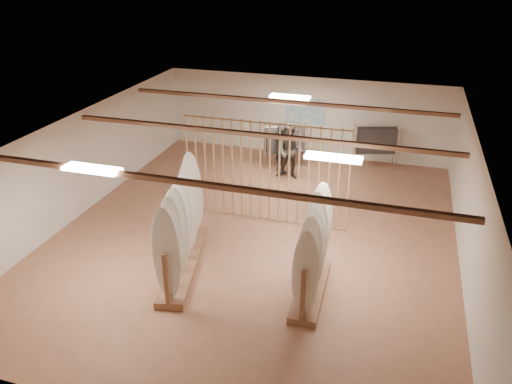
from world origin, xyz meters
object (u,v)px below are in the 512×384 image
(rack_left, at_px, (182,238))
(clothing_rack_b, at_px, (376,140))
(rack_right, at_px, (312,265))
(shopper_a, at_px, (282,145))
(clothing_rack_a, at_px, (285,140))
(shopper_b, at_px, (290,148))

(rack_left, bearing_deg, clothing_rack_b, 50.45)
(rack_right, height_order, shopper_a, rack_right)
(clothing_rack_b, height_order, shopper_a, shopper_a)
(clothing_rack_a, distance_m, shopper_b, 0.93)
(rack_right, bearing_deg, clothing_rack_b, 82.71)
(rack_right, bearing_deg, clothing_rack_a, 106.29)
(clothing_rack_a, bearing_deg, rack_left, -117.13)
(clothing_rack_a, xyz_separation_m, shopper_a, (-0.00, -0.45, -0.00))
(rack_left, relative_size, rack_right, 1.44)
(rack_left, xyz_separation_m, clothing_rack_b, (3.71, 7.35, 0.21))
(rack_left, distance_m, clothing_rack_b, 8.23)
(rack_left, height_order, clothing_rack_a, rack_left)
(shopper_a, bearing_deg, rack_right, 148.39)
(shopper_b, bearing_deg, shopper_a, 130.23)
(rack_right, bearing_deg, shopper_b, 105.59)
(rack_left, relative_size, clothing_rack_a, 2.21)
(rack_left, distance_m, shopper_a, 6.17)
(clothing_rack_b, xyz_separation_m, shopper_b, (-2.54, -1.65, 0.05))
(rack_left, height_order, shopper_a, rack_left)
(clothing_rack_a, xyz_separation_m, clothing_rack_b, (2.90, 0.79, 0.02))
(rack_right, xyz_separation_m, shopper_a, (-2.22, 6.24, 0.22))
(clothing_rack_b, bearing_deg, rack_left, -133.47)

